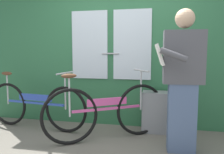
# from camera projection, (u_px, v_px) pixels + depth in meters

# --- Properties ---
(train_door_wall) EXTENTS (4.88, 0.28, 2.32)m
(train_door_wall) POSITION_uv_depth(u_px,v_px,m) (123.00, 52.00, 3.66)
(train_door_wall) COLOR #2D6B42
(train_door_wall) RESTS_ON ground_plane
(bicycle_near_door) EXTENTS (1.53, 0.99, 0.96)m
(bicycle_near_door) POSITION_uv_depth(u_px,v_px,m) (107.00, 111.00, 3.12)
(bicycle_near_door) COLOR black
(bicycle_near_door) RESTS_ON ground_plane
(bicycle_leaning_behind) EXTENTS (1.78, 0.44, 0.91)m
(bicycle_leaning_behind) POSITION_uv_depth(u_px,v_px,m) (35.00, 105.00, 3.58)
(bicycle_leaning_behind) COLOR black
(bicycle_leaning_behind) RESTS_ON ground_plane
(passenger_reading_newspaper) EXTENTS (0.58, 0.51, 1.71)m
(passenger_reading_newspaper) POSITION_uv_depth(u_px,v_px,m) (182.00, 78.00, 2.69)
(passenger_reading_newspaper) COLOR slate
(passenger_reading_newspaper) RESTS_ON ground_plane
(trash_bin_by_wall) EXTENTS (0.41, 0.28, 0.61)m
(trash_bin_by_wall) POSITION_uv_depth(u_px,v_px,m) (156.00, 112.00, 3.44)
(trash_bin_by_wall) COLOR gray
(trash_bin_by_wall) RESTS_ON ground_plane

